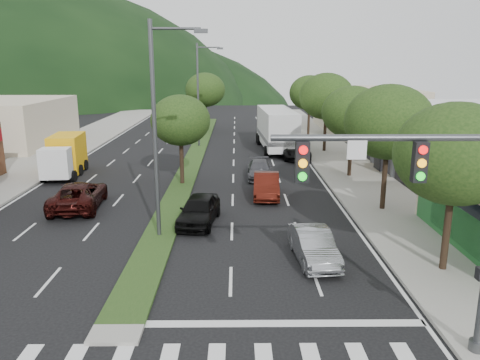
{
  "coord_description": "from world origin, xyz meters",
  "views": [
    {
      "loc": [
        3.72,
        -13.26,
        8.15
      ],
      "look_at": [
        3.93,
        11.47,
        1.95
      ],
      "focal_mm": 35.0,
      "sensor_mm": 36.0,
      "label": 1
    }
  ],
  "objects_px": {
    "car_queue_c": "(266,185)",
    "motorhome": "(277,128)",
    "box_truck": "(65,157)",
    "traffic_signal": "(438,200)",
    "tree_r_c": "(353,112)",
    "tree_r_d": "(326,96)",
    "tree_med_near": "(180,120)",
    "streetlight_mid": "(200,90)",
    "tree_r_b": "(389,122)",
    "car_queue_d": "(294,151)",
    "suv_maroon": "(79,195)",
    "tree_r_a": "(455,154)",
    "tree_med_far": "(205,90)",
    "sedan_silver": "(314,246)",
    "car_queue_b": "(260,169)",
    "tree_r_e": "(310,93)",
    "car_queue_a": "(199,210)",
    "streetlight_near": "(159,121)"
  },
  "relations": [
    {
      "from": "motorhome",
      "to": "streetlight_mid",
      "type": "bearing_deg",
      "value": 164.87
    },
    {
      "from": "tree_r_d",
      "to": "tree_med_near",
      "type": "height_order",
      "value": "tree_r_d"
    },
    {
      "from": "tree_r_b",
      "to": "streetlight_mid",
      "type": "bearing_deg",
      "value": 119.32
    },
    {
      "from": "tree_r_c",
      "to": "motorhome",
      "type": "bearing_deg",
      "value": 111.01
    },
    {
      "from": "tree_r_d",
      "to": "car_queue_a",
      "type": "bearing_deg",
      "value": -116.98
    },
    {
      "from": "tree_r_a",
      "to": "car_queue_d",
      "type": "bearing_deg",
      "value": 97.86
    },
    {
      "from": "car_queue_b",
      "to": "car_queue_c",
      "type": "bearing_deg",
      "value": -86.48
    },
    {
      "from": "tree_r_d",
      "to": "streetlight_mid",
      "type": "bearing_deg",
      "value": 165.73
    },
    {
      "from": "tree_r_b",
      "to": "tree_med_near",
      "type": "distance_m",
      "value": 13.43
    },
    {
      "from": "tree_med_near",
      "to": "car_queue_a",
      "type": "distance_m",
      "value": 9.06
    },
    {
      "from": "car_queue_c",
      "to": "tree_r_a",
      "type": "bearing_deg",
      "value": -56.9
    },
    {
      "from": "traffic_signal",
      "to": "sedan_silver",
      "type": "xyz_separation_m",
      "value": [
        -2.06,
        6.66,
        -3.96
      ]
    },
    {
      "from": "motorhome",
      "to": "car_queue_c",
      "type": "bearing_deg",
      "value": -100.01
    },
    {
      "from": "tree_r_d",
      "to": "sedan_silver",
      "type": "bearing_deg",
      "value": -101.42
    },
    {
      "from": "tree_r_a",
      "to": "streetlight_mid",
      "type": "height_order",
      "value": "streetlight_mid"
    },
    {
      "from": "car_queue_d",
      "to": "box_truck",
      "type": "relative_size",
      "value": 0.82
    },
    {
      "from": "tree_r_a",
      "to": "sedan_silver",
      "type": "bearing_deg",
      "value": 167.43
    },
    {
      "from": "car_queue_a",
      "to": "car_queue_b",
      "type": "relative_size",
      "value": 1.02
    },
    {
      "from": "tree_r_c",
      "to": "tree_r_d",
      "type": "height_order",
      "value": "tree_r_d"
    },
    {
      "from": "tree_r_b",
      "to": "car_queue_d",
      "type": "xyz_separation_m",
      "value": [
        -3.18,
        15.06,
        -4.35
      ]
    },
    {
      "from": "tree_r_a",
      "to": "tree_med_near",
      "type": "relative_size",
      "value": 1.1
    },
    {
      "from": "tree_r_b",
      "to": "box_truck",
      "type": "xyz_separation_m",
      "value": [
        -21.0,
        8.99,
        -3.66
      ]
    },
    {
      "from": "tree_r_d",
      "to": "tree_med_near",
      "type": "xyz_separation_m",
      "value": [
        -12.0,
        -12.0,
        -0.75
      ]
    },
    {
      "from": "streetlight_mid",
      "to": "car_queue_c",
      "type": "bearing_deg",
      "value": -73.39
    },
    {
      "from": "tree_r_c",
      "to": "sedan_silver",
      "type": "relative_size",
      "value": 1.56
    },
    {
      "from": "tree_r_b",
      "to": "car_queue_b",
      "type": "height_order",
      "value": "tree_r_b"
    },
    {
      "from": "tree_r_e",
      "to": "tree_r_a",
      "type": "bearing_deg",
      "value": -90.0
    },
    {
      "from": "motorhome",
      "to": "tree_med_far",
      "type": "bearing_deg",
      "value": 118.14
    },
    {
      "from": "streetlight_mid",
      "to": "box_truck",
      "type": "bearing_deg",
      "value": -127.47
    },
    {
      "from": "suv_maroon",
      "to": "box_truck",
      "type": "bearing_deg",
      "value": -71.48
    },
    {
      "from": "car_queue_b",
      "to": "car_queue_d",
      "type": "distance_m",
      "value": 7.9
    },
    {
      "from": "tree_r_c",
      "to": "motorhome",
      "type": "height_order",
      "value": "tree_r_c"
    },
    {
      "from": "box_truck",
      "to": "traffic_signal",
      "type": "bearing_deg",
      "value": 123.31
    },
    {
      "from": "tree_med_far",
      "to": "sedan_silver",
      "type": "height_order",
      "value": "tree_med_far"
    },
    {
      "from": "tree_med_far",
      "to": "car_queue_d",
      "type": "bearing_deg",
      "value": -62.51
    },
    {
      "from": "traffic_signal",
      "to": "streetlight_near",
      "type": "xyz_separation_m",
      "value": [
        -8.82,
        9.54,
        0.94
      ]
    },
    {
      "from": "streetlight_near",
      "to": "suv_maroon",
      "type": "height_order",
      "value": "streetlight_near"
    },
    {
      "from": "car_queue_c",
      "to": "motorhome",
      "type": "xyz_separation_m",
      "value": [
        2.02,
        16.49,
        1.33
      ]
    },
    {
      "from": "tree_r_b",
      "to": "traffic_signal",
      "type": "bearing_deg",
      "value": -102.37
    },
    {
      "from": "traffic_signal",
      "to": "motorhome",
      "type": "distance_m",
      "value": 33.08
    },
    {
      "from": "tree_r_c",
      "to": "car_queue_c",
      "type": "relative_size",
      "value": 1.45
    },
    {
      "from": "tree_med_far",
      "to": "streetlight_mid",
      "type": "height_order",
      "value": "streetlight_mid"
    },
    {
      "from": "sedan_silver",
      "to": "car_queue_d",
      "type": "xyz_separation_m",
      "value": [
        1.84,
        21.94,
        0.01
      ]
    },
    {
      "from": "tree_r_c",
      "to": "tree_med_far",
      "type": "xyz_separation_m",
      "value": [
        -12.0,
        24.0,
        0.26
      ]
    },
    {
      "from": "motorhome",
      "to": "car_queue_b",
      "type": "bearing_deg",
      "value": -103.86
    },
    {
      "from": "suv_maroon",
      "to": "car_queue_a",
      "type": "relative_size",
      "value": 1.27
    },
    {
      "from": "traffic_signal",
      "to": "suv_maroon",
      "type": "relative_size",
      "value": 1.27
    },
    {
      "from": "car_queue_b",
      "to": "motorhome",
      "type": "xyz_separation_m",
      "value": [
        2.2,
        11.49,
        1.44
      ]
    },
    {
      "from": "suv_maroon",
      "to": "car_queue_d",
      "type": "bearing_deg",
      "value": -139.78
    },
    {
      "from": "streetlight_mid",
      "to": "box_truck",
      "type": "xyz_separation_m",
      "value": [
        -9.21,
        -12.01,
        -4.2
      ]
    }
  ]
}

